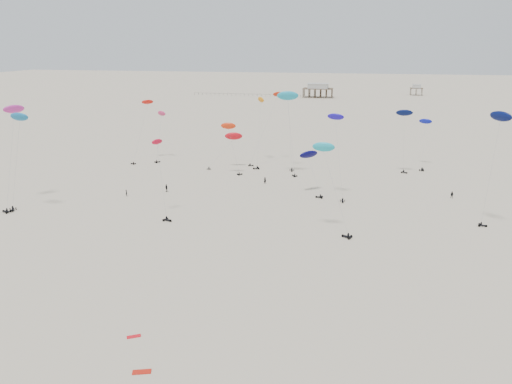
% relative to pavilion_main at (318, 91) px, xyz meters
% --- Properties ---
extents(ground_plane, '(900.00, 900.00, 0.00)m').
position_rel_pavilion_main_xyz_m(ground_plane, '(10.00, -150.00, -4.22)').
color(ground_plane, beige).
extents(pavilion_main, '(21.00, 13.00, 9.80)m').
position_rel_pavilion_main_xyz_m(pavilion_main, '(0.00, 0.00, 0.00)').
color(pavilion_main, brown).
rests_on(pavilion_main, ground).
extents(pavilion_small, '(9.00, 7.00, 8.00)m').
position_rel_pavilion_main_xyz_m(pavilion_small, '(70.00, 30.00, -0.74)').
color(pavilion_small, brown).
rests_on(pavilion_small, ground).
extents(pier_fence, '(80.20, 0.20, 1.50)m').
position_rel_pavilion_main_xyz_m(pier_fence, '(-52.00, -0.00, -3.45)').
color(pier_fence, black).
rests_on(pier_fence, ground).
extents(rig_0, '(5.95, 9.30, 20.88)m').
position_rel_pavilion_main_xyz_m(rig_0, '(25.34, -237.83, 11.22)').
color(rig_0, black).
rests_on(rig_0, ground).
extents(rig_1, '(4.31, 12.18, 15.55)m').
position_rel_pavilion_main_xyz_m(rig_1, '(50.45, -200.43, 5.03)').
color(rig_1, black).
rests_on(rig_1, ground).
extents(rig_2, '(4.49, 13.02, 20.48)m').
position_rel_pavilion_main_xyz_m(rig_2, '(-38.37, -208.85, 10.28)').
color(rig_2, black).
rests_on(rig_2, ground).
extents(rig_3, '(4.80, 7.87, 22.78)m').
position_rel_pavilion_main_xyz_m(rig_3, '(10.05, -212.34, 7.22)').
color(rig_3, black).
rests_on(rig_3, ground).
extents(rig_4, '(4.89, 3.69, 18.91)m').
position_rel_pavilion_main_xyz_m(rig_4, '(43.34, -209.62, 10.53)').
color(rig_4, black).
rests_on(rig_4, ground).
extents(rig_5, '(4.26, 11.25, 16.32)m').
position_rel_pavilion_main_xyz_m(rig_5, '(-33.77, -206.94, 6.65)').
color(rig_5, black).
rests_on(rig_5, ground).
extents(rig_6, '(6.22, 5.60, 22.54)m').
position_rel_pavilion_main_xyz_m(rig_6, '(-44.73, -263.05, 12.06)').
color(rig_6, black).
rests_on(rig_6, ground).
extents(rig_7, '(9.13, 13.38, 24.10)m').
position_rel_pavilion_main_xyz_m(rig_7, '(2.41, -203.34, 11.26)').
color(rig_7, black).
rests_on(rig_7, ground).
extents(rig_8, '(7.26, 6.98, 24.22)m').
position_rel_pavilion_main_xyz_m(rig_8, '(10.11, -217.47, 16.89)').
color(rig_8, black).
rests_on(rig_8, ground).
extents(rig_9, '(9.27, 7.04, 18.36)m').
position_rel_pavilion_main_xyz_m(rig_9, '(25.30, -262.88, 8.50)').
color(rig_9, black).
rests_on(rig_9, ground).
extents(rig_10, '(6.61, 14.76, 24.11)m').
position_rel_pavilion_main_xyz_m(rig_10, '(-49.71, -258.03, 13.19)').
color(rig_10, black).
rests_on(rig_10, ground).
extents(rig_11, '(6.29, 8.45, 16.94)m').
position_rel_pavilion_main_xyz_m(rig_11, '(-10.73, -262.28, 2.62)').
color(rig_11, black).
rests_on(rig_11, ground).
extents(rig_12, '(4.32, 16.45, 22.59)m').
position_rel_pavilion_main_xyz_m(rig_12, '(-0.63, -205.46, 10.19)').
color(rig_12, black).
rests_on(rig_12, ground).
extents(rig_13, '(4.62, 5.50, 24.20)m').
position_rel_pavilion_main_xyz_m(rig_13, '(58.23, -252.24, 15.29)').
color(rig_13, black).
rests_on(rig_13, ground).
extents(rig_14, '(10.11, 7.92, 12.11)m').
position_rel_pavilion_main_xyz_m(rig_14, '(-8.03, -213.30, 4.44)').
color(rig_14, black).
rests_on(rig_14, ground).
extents(rig_15, '(6.91, 3.57, 15.16)m').
position_rel_pavilion_main_xyz_m(rig_15, '(-6.16, -221.63, 7.80)').
color(rig_15, black).
rests_on(rig_15, ground).
extents(rig_16, '(7.49, 9.32, 11.66)m').
position_rel_pavilion_main_xyz_m(rig_16, '(18.68, -235.90, 4.31)').
color(rig_16, black).
rests_on(rig_16, ground).
extents(spectator_0, '(0.81, 0.85, 1.94)m').
position_rel_pavilion_main_xyz_m(spectator_0, '(-26.17, -249.26, -4.22)').
color(spectator_0, black).
rests_on(spectator_0, ground).
extents(spectator_1, '(1.16, 1.01, 2.05)m').
position_rel_pavilion_main_xyz_m(spectator_1, '(54.17, -234.39, -4.22)').
color(spectator_1, black).
rests_on(spectator_1, ground).
extents(spectator_2, '(1.52, 1.36, 2.28)m').
position_rel_pavilion_main_xyz_m(spectator_2, '(-17.73, -243.52, -4.22)').
color(spectator_2, black).
rests_on(spectator_2, ground).
extents(spectator_3, '(0.81, 0.57, 2.18)m').
position_rel_pavilion_main_xyz_m(spectator_3, '(5.97, -230.74, -4.22)').
color(spectator_3, black).
rests_on(spectator_3, ground).
extents(grounded_kite_a, '(2.37, 1.55, 0.08)m').
position_rel_pavilion_main_xyz_m(grounded_kite_a, '(7.20, -314.34, -4.22)').
color(grounded_kite_a, '#B8170B').
rests_on(grounded_kite_a, ground).
extents(grounded_kite_b, '(1.91, 1.49, 0.07)m').
position_rel_pavilion_main_xyz_m(grounded_kite_b, '(3.07, -307.64, -4.22)').
color(grounded_kite_b, red).
rests_on(grounded_kite_b, ground).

